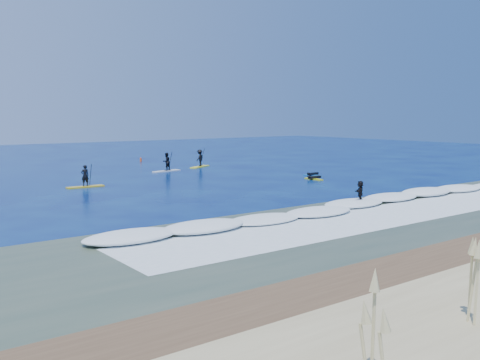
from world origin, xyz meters
TOP-DOWN VIEW (x-y plane):
  - ground at (0.00, 0.00)m, footprint 160.00×160.00m
  - shallow_water at (0.00, -14.00)m, footprint 90.00×13.00m
  - breaking_wave at (0.00, -10.00)m, footprint 40.00×6.00m
  - whitewater at (0.00, -13.00)m, footprint 34.00×5.00m
  - sup_paddler_left at (-9.79, 9.80)m, footprint 3.06×0.82m
  - sup_paddler_center at (1.70, 16.78)m, footprint 3.38×1.46m
  - sup_paddler_right at (7.05, 18.63)m, footprint 3.30×2.37m
  - prone_paddler_near at (9.13, 2.31)m, footprint 1.57×1.98m
  - prone_paddler_far at (11.09, 4.50)m, footprint 1.51×1.92m
  - wave_surfer at (1.51, -9.70)m, footprint 2.09×1.45m
  - marker_buoy at (4.90, 29.27)m, footprint 0.25×0.25m

SIDE VIEW (x-z plane):
  - ground at x=0.00m, z-range 0.00..0.00m
  - breaking_wave at x=0.00m, z-range -0.15..0.15m
  - whitewater at x=0.00m, z-range -0.01..0.01m
  - shallow_water at x=0.00m, z-range 0.00..0.01m
  - prone_paddler_far at x=11.09m, z-range -0.06..0.33m
  - prone_paddler_near at x=9.13m, z-range -0.07..0.35m
  - marker_buoy at x=4.90m, z-range -0.04..0.57m
  - sup_paddler_left at x=-9.79m, z-range -0.40..1.74m
  - wave_surfer at x=1.51m, z-range 0.09..1.59m
  - sup_paddler_center at x=1.70m, z-range -0.29..2.01m
  - sup_paddler_right at x=7.05m, z-range -0.26..2.08m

